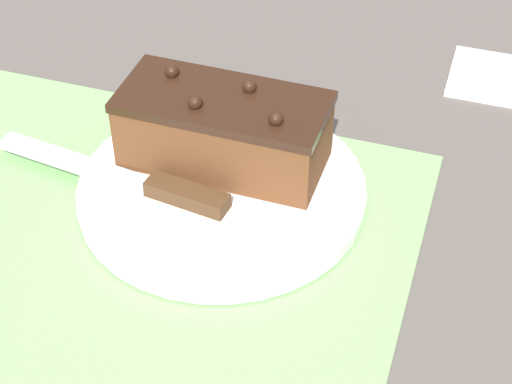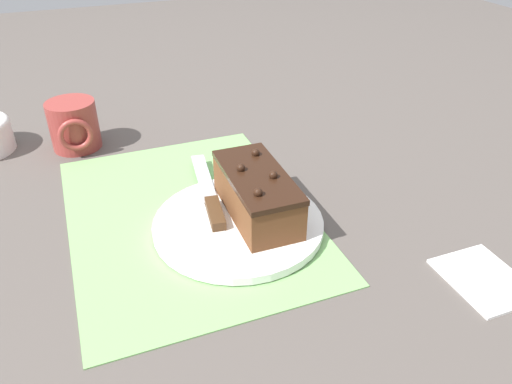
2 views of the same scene
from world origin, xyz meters
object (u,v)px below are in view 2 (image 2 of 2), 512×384
cake_plate (238,224)px  chocolate_cake (257,193)px  serving_knife (211,200)px  coffee_mug (74,125)px

cake_plate → chocolate_cake: bearing=105.1°
cake_plate → serving_knife: 0.06m
cake_plate → chocolate_cake: size_ratio=1.39×
serving_knife → coffee_mug: bearing=127.8°
cake_plate → coffee_mug: 0.40m
cake_plate → coffee_mug: bearing=-151.1°
chocolate_cake → coffee_mug: bearing=-146.6°
cake_plate → serving_knife: size_ratio=1.09×
cake_plate → serving_knife: serving_knife is taller
coffee_mug → chocolate_cake: bearing=33.4°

